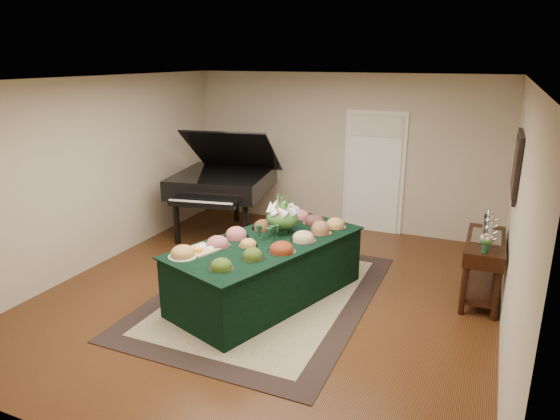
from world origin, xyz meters
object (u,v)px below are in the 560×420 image
at_px(floral_centerpiece, 282,214).
at_px(grand_piano, 223,181).
at_px(buffet_table, 267,270).
at_px(mahogany_sideboard, 484,253).

xyz_separation_m(floral_centerpiece, grand_piano, (-1.76, 1.55, -0.09)).
relative_size(floral_centerpiece, grand_piano, 0.21).
xyz_separation_m(buffet_table, mahogany_sideboard, (2.48, 1.05, 0.23)).
xyz_separation_m(floral_centerpiece, mahogany_sideboard, (2.43, 0.69, -0.41)).
xyz_separation_m(grand_piano, mahogany_sideboard, (4.19, -0.86, -0.31)).
bearing_deg(floral_centerpiece, grand_piano, 138.63).
height_order(floral_centerpiece, mahogany_sideboard, floral_centerpiece).
height_order(buffet_table, mahogany_sideboard, mahogany_sideboard).
bearing_deg(mahogany_sideboard, floral_centerpiece, -164.22).
relative_size(floral_centerpiece, mahogany_sideboard, 0.36).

